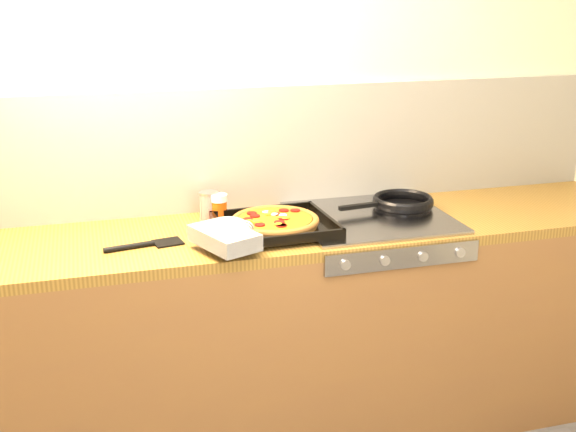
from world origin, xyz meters
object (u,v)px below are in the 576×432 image
object	(u,v)px
pizza_on_tray	(261,226)
tomato_can	(209,206)
juice_glass	(219,208)
frying_pan	(402,203)

from	to	relation	value
pizza_on_tray	tomato_can	distance (m)	0.30
tomato_can	juice_glass	world-z (taller)	tomato_can
pizza_on_tray	frying_pan	xyz separation A→B (m)	(0.63, 0.15, -0.01)
frying_pan	juice_glass	distance (m)	0.75
pizza_on_tray	juice_glass	xyz separation A→B (m)	(-0.11, 0.23, 0.01)
frying_pan	tomato_can	world-z (taller)	tomato_can
frying_pan	tomato_can	xyz separation A→B (m)	(-0.78, 0.11, 0.02)
frying_pan	pizza_on_tray	bearing A→B (deg)	-166.90
frying_pan	tomato_can	distance (m)	0.78
pizza_on_tray	tomato_can	size ratio (longest dim) A/B	4.93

